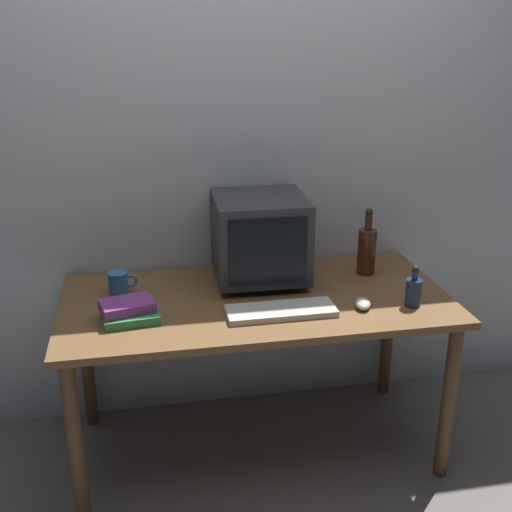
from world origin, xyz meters
name	(u,v)px	position (x,y,z in m)	size (l,w,h in m)	color
ground_plane	(256,446)	(0.00, 0.00, 0.00)	(6.00, 6.00, 0.00)	slate
back_wall	(237,149)	(0.00, 0.44, 1.25)	(4.00, 0.08, 2.50)	silver
desk	(256,317)	(0.00, 0.00, 0.64)	(1.57, 0.76, 0.73)	brown
crt_monitor	(260,238)	(0.05, 0.18, 0.92)	(0.39, 0.40, 0.37)	#333338
keyboard	(281,311)	(0.07, -0.17, 0.74)	(0.42, 0.15, 0.02)	beige
computer_mouse	(363,304)	(0.39, -0.17, 0.74)	(0.06, 0.10, 0.04)	beige
bottle_tall	(367,249)	(0.53, 0.17, 0.84)	(0.08, 0.08, 0.30)	#472314
bottle_short	(414,291)	(0.59, -0.19, 0.79)	(0.06, 0.06, 0.17)	navy
book_stack	(129,311)	(-0.51, -0.11, 0.76)	(0.23, 0.19, 0.07)	#33894C
mug	(119,283)	(-0.54, 0.15, 0.77)	(0.12, 0.08, 0.09)	#3370B2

